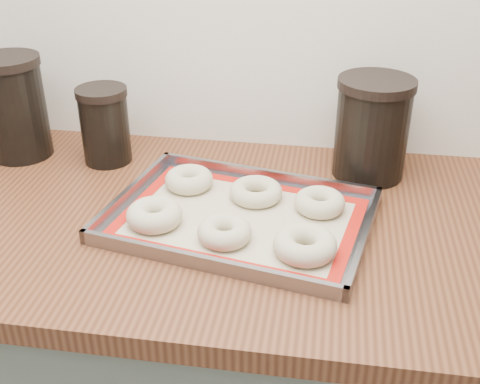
% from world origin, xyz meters
% --- Properties ---
extents(countertop, '(3.06, 0.68, 0.04)m').
position_xyz_m(countertop, '(0.00, 1.68, 0.88)').
color(countertop, brown).
rests_on(countertop, cabinet).
extents(baking_tray, '(0.51, 0.41, 0.03)m').
position_xyz_m(baking_tray, '(0.08, 1.66, 0.91)').
color(baking_tray, gray).
rests_on(baking_tray, countertop).
extents(baking_mat, '(0.47, 0.36, 0.00)m').
position_xyz_m(baking_mat, '(0.08, 1.66, 0.90)').
color(baking_mat, '#C6B793').
rests_on(baking_mat, baking_tray).
extents(bagel_front_left, '(0.11, 0.11, 0.04)m').
position_xyz_m(bagel_front_left, '(-0.06, 1.62, 0.92)').
color(bagel_front_left, beige).
rests_on(bagel_front_left, baking_mat).
extents(bagel_front_mid, '(0.11, 0.11, 0.03)m').
position_xyz_m(bagel_front_mid, '(0.07, 1.59, 0.92)').
color(bagel_front_mid, beige).
rests_on(bagel_front_mid, baking_mat).
extents(bagel_front_right, '(0.14, 0.14, 0.04)m').
position_xyz_m(bagel_front_right, '(0.21, 1.57, 0.92)').
color(bagel_front_right, beige).
rests_on(bagel_front_right, baking_mat).
extents(bagel_back_left, '(0.10, 0.10, 0.04)m').
position_xyz_m(bagel_back_left, '(-0.03, 1.76, 0.92)').
color(bagel_back_left, beige).
rests_on(bagel_back_left, baking_mat).
extents(bagel_back_mid, '(0.13, 0.13, 0.03)m').
position_xyz_m(bagel_back_mid, '(0.10, 1.73, 0.92)').
color(bagel_back_mid, beige).
rests_on(bagel_back_mid, baking_mat).
extents(bagel_back_right, '(0.12, 0.12, 0.03)m').
position_xyz_m(bagel_back_right, '(0.22, 1.71, 0.92)').
color(bagel_back_right, beige).
rests_on(bagel_back_right, baking_mat).
extents(canister_left, '(0.14, 0.14, 0.22)m').
position_xyz_m(canister_left, '(-0.44, 1.86, 1.01)').
color(canister_left, black).
rests_on(canister_left, countertop).
extents(canister_mid, '(0.11, 0.11, 0.16)m').
position_xyz_m(canister_mid, '(-0.24, 1.86, 0.98)').
color(canister_mid, black).
rests_on(canister_mid, countertop).
extents(canister_right, '(0.15, 0.15, 0.21)m').
position_xyz_m(canister_right, '(0.32, 1.88, 1.00)').
color(canister_right, black).
rests_on(canister_right, countertop).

